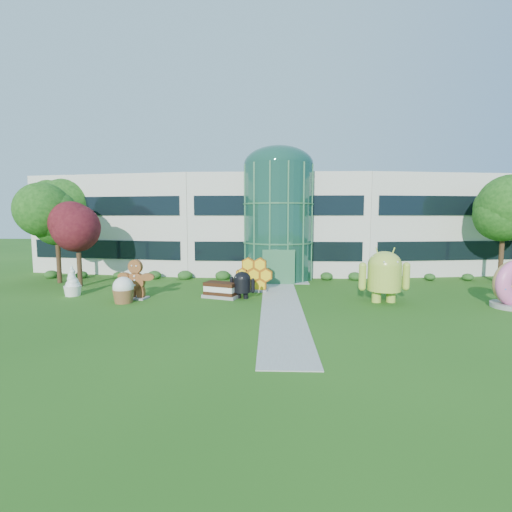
# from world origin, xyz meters

# --- Properties ---
(ground) EXTENTS (140.00, 140.00, 0.00)m
(ground) POSITION_xyz_m (0.00, 0.00, 0.00)
(ground) COLOR #215114
(ground) RESTS_ON ground
(building) EXTENTS (46.00, 15.00, 9.30)m
(building) POSITION_xyz_m (0.00, 18.00, 4.65)
(building) COLOR beige
(building) RESTS_ON ground
(atrium) EXTENTS (6.00, 6.00, 9.80)m
(atrium) POSITION_xyz_m (0.00, 12.00, 4.90)
(atrium) COLOR #194738
(atrium) RESTS_ON ground
(walkway) EXTENTS (2.40, 20.00, 0.04)m
(walkway) POSITION_xyz_m (0.00, 2.00, 0.02)
(walkway) COLOR #9E9E93
(walkway) RESTS_ON ground
(tree_red) EXTENTS (4.00, 4.00, 6.00)m
(tree_red) POSITION_xyz_m (-15.50, 7.50, 3.00)
(tree_red) COLOR #3F0C14
(tree_red) RESTS_ON ground
(trees_backdrop) EXTENTS (52.00, 8.00, 8.40)m
(trees_backdrop) POSITION_xyz_m (0.00, 13.00, 4.20)
(trees_backdrop) COLOR #133F0F
(trees_backdrop) RESTS_ON ground
(android_green) EXTENTS (3.53, 2.49, 3.83)m
(android_green) POSITION_xyz_m (6.53, 2.94, 1.92)
(android_green) COLOR #AAC43E
(android_green) RESTS_ON ground
(android_black) EXTENTS (2.17, 1.80, 2.11)m
(android_black) POSITION_xyz_m (-2.54, 3.71, 1.05)
(android_black) COLOR black
(android_black) RESTS_ON ground
(gingerbread) EXTENTS (3.00, 1.55, 2.64)m
(gingerbread) POSITION_xyz_m (-9.54, 3.32, 1.32)
(gingerbread) COLOR brown
(gingerbread) RESTS_ON ground
(ice_cream_sandwich) EXTENTS (2.63, 1.91, 1.06)m
(ice_cream_sandwich) POSITION_xyz_m (-3.98, 3.87, 0.53)
(ice_cream_sandwich) COLOR black
(ice_cream_sandwich) RESTS_ON ground
(honeycomb) EXTENTS (2.95, 1.36, 2.24)m
(honeycomb) POSITION_xyz_m (-1.84, 6.11, 1.12)
(honeycomb) COLOR yellow
(honeycomb) RESTS_ON ground
(froyo) EXTENTS (1.61, 1.61, 2.08)m
(froyo) POSITION_xyz_m (-14.25, 4.09, 1.04)
(froyo) COLOR white
(froyo) RESTS_ON ground
(cupcake) EXTENTS (1.76, 1.76, 1.67)m
(cupcake) POSITION_xyz_m (-9.93, 2.16, 0.83)
(cupcake) COLOR white
(cupcake) RESTS_ON ground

